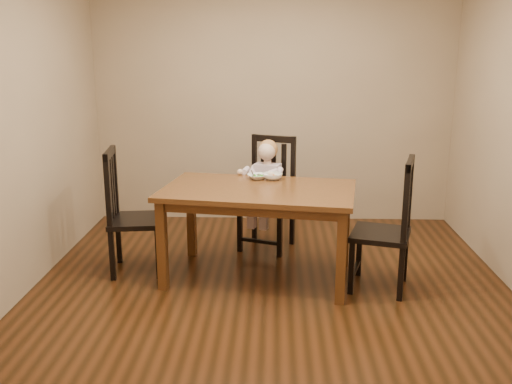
{
  "coord_description": "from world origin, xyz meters",
  "views": [
    {
      "loc": [
        0.03,
        -4.42,
        1.98
      ],
      "look_at": [
        -0.13,
        0.25,
        0.77
      ],
      "focal_mm": 40.0,
      "sensor_mm": 36.0,
      "label": 1
    }
  ],
  "objects_px": {
    "chair_left": "(129,214)",
    "chair_right": "(388,228)",
    "dining_table": "(259,199)",
    "toddler": "(267,183)",
    "chair_child": "(269,195)",
    "bowl_veg": "(273,176)",
    "bowl_peas": "(258,177)"
  },
  "relations": [
    {
      "from": "toddler",
      "to": "bowl_peas",
      "type": "height_order",
      "value": "toddler"
    },
    {
      "from": "toddler",
      "to": "bowl_veg",
      "type": "distance_m",
      "value": 0.46
    },
    {
      "from": "toddler",
      "to": "bowl_peas",
      "type": "relative_size",
      "value": 3.2
    },
    {
      "from": "chair_left",
      "to": "bowl_peas",
      "type": "height_order",
      "value": "chair_left"
    },
    {
      "from": "chair_left",
      "to": "bowl_veg",
      "type": "bearing_deg",
      "value": 92.24
    },
    {
      "from": "toddler",
      "to": "bowl_peas",
      "type": "distance_m",
      "value": 0.44
    },
    {
      "from": "chair_child",
      "to": "toddler",
      "type": "xyz_separation_m",
      "value": [
        -0.02,
        -0.05,
        0.14
      ]
    },
    {
      "from": "toddler",
      "to": "bowl_veg",
      "type": "relative_size",
      "value": 3.15
    },
    {
      "from": "dining_table",
      "to": "toddler",
      "type": "relative_size",
      "value": 3.1
    },
    {
      "from": "chair_right",
      "to": "chair_child",
      "type": "bearing_deg",
      "value": 61.18
    },
    {
      "from": "toddler",
      "to": "chair_right",
      "type": "bearing_deg",
      "value": 156.01
    },
    {
      "from": "chair_left",
      "to": "chair_right",
      "type": "relative_size",
      "value": 1.0
    },
    {
      "from": "chair_left",
      "to": "chair_child",
      "type": "bearing_deg",
      "value": 112.08
    },
    {
      "from": "dining_table",
      "to": "bowl_veg",
      "type": "relative_size",
      "value": 9.76
    },
    {
      "from": "dining_table",
      "to": "chair_right",
      "type": "xyz_separation_m",
      "value": [
        1.06,
        -0.21,
        -0.18
      ]
    },
    {
      "from": "chair_right",
      "to": "bowl_veg",
      "type": "height_order",
      "value": "chair_right"
    },
    {
      "from": "bowl_veg",
      "to": "chair_left",
      "type": "bearing_deg",
      "value": -170.35
    },
    {
      "from": "dining_table",
      "to": "chair_left",
      "type": "relative_size",
      "value": 1.56
    },
    {
      "from": "bowl_peas",
      "to": "chair_left",
      "type": "bearing_deg",
      "value": -168.6
    },
    {
      "from": "dining_table",
      "to": "chair_right",
      "type": "relative_size",
      "value": 1.57
    },
    {
      "from": "chair_child",
      "to": "chair_left",
      "type": "xyz_separation_m",
      "value": [
        -1.22,
        -0.69,
        0.0
      ]
    },
    {
      "from": "dining_table",
      "to": "chair_child",
      "type": "distance_m",
      "value": 0.82
    },
    {
      "from": "dining_table",
      "to": "chair_left",
      "type": "xyz_separation_m",
      "value": [
        -1.14,
        0.1,
        -0.18
      ]
    },
    {
      "from": "dining_table",
      "to": "toddler",
      "type": "bearing_deg",
      "value": 85.53
    },
    {
      "from": "chair_left",
      "to": "chair_right",
      "type": "distance_m",
      "value": 2.23
    },
    {
      "from": "chair_right",
      "to": "bowl_peas",
      "type": "xyz_separation_m",
      "value": [
        -1.08,
        0.54,
        0.29
      ]
    },
    {
      "from": "chair_child",
      "to": "chair_right",
      "type": "xyz_separation_m",
      "value": [
        0.99,
        -1.0,
        0.0
      ]
    },
    {
      "from": "toddler",
      "to": "bowl_veg",
      "type": "bearing_deg",
      "value": 117.19
    },
    {
      "from": "chair_right",
      "to": "toddler",
      "type": "distance_m",
      "value": 1.39
    },
    {
      "from": "toddler",
      "to": "bowl_peas",
      "type": "xyz_separation_m",
      "value": [
        -0.08,
        -0.41,
        0.15
      ]
    },
    {
      "from": "chair_right",
      "to": "bowl_peas",
      "type": "distance_m",
      "value": 1.24
    },
    {
      "from": "chair_left",
      "to": "bowl_veg",
      "type": "distance_m",
      "value": 1.31
    }
  ]
}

